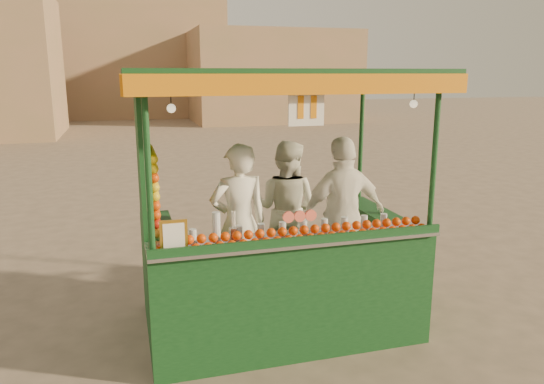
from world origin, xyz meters
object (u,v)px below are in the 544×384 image
object	(u,v)px
vendor_middle	(286,208)
juice_cart	(273,252)
vendor_right	(343,216)
vendor_left	(239,223)

from	to	relation	value
vendor_middle	juice_cart	bearing A→B (deg)	101.20
vendor_right	juice_cart	bearing A→B (deg)	-0.41
vendor_left	vendor_right	world-z (taller)	vendor_right
juice_cart	vendor_right	world-z (taller)	juice_cart
juice_cart	vendor_right	bearing A→B (deg)	5.93
juice_cart	vendor_left	size ratio (longest dim) A/B	1.78
vendor_left	juice_cart	bearing A→B (deg)	145.26
vendor_right	vendor_left	bearing A→B (deg)	-11.49
vendor_middle	vendor_right	size ratio (longest dim) A/B	0.93
juice_cart	vendor_middle	xyz separation A→B (m)	(0.39, 0.77, 0.25)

